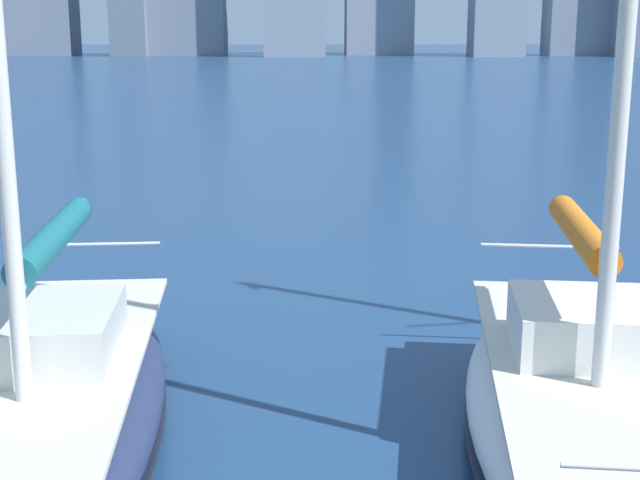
# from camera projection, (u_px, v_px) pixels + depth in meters

# --- Properties ---
(sailboat_orange) EXTENTS (3.36, 7.18, 10.91)m
(sailboat_orange) POSITION_uv_depth(u_px,v_px,m) (586.00, 401.00, 9.08)
(sailboat_orange) COLOR white
(sailboat_orange) RESTS_ON ground
(sailboat_teal) EXTENTS (2.77, 8.11, 9.05)m
(sailboat_teal) POSITION_uv_depth(u_px,v_px,m) (43.00, 409.00, 9.02)
(sailboat_teal) COLOR navy
(sailboat_teal) RESTS_ON ground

